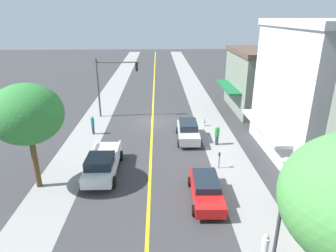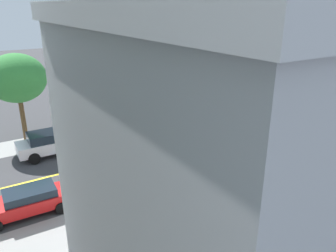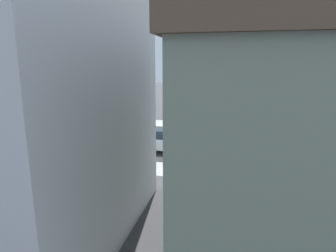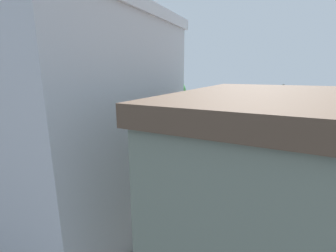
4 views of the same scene
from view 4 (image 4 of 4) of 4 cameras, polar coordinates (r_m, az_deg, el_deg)
The scene contains 18 objects.
ground_plane at distance 23.32m, azimuth 20.52°, elevation -6.87°, with size 140.00×140.00×0.00m, color #38383A.
sidewalk_left at distance 17.57m, azimuth 18.07°, elevation -13.41°, with size 3.21×126.00×0.01m, color gray.
sidewalk_right at distance 29.28m, azimuth 21.95°, elevation -2.93°, with size 3.21×126.00×0.01m, color gray.
road_centerline_stripe at distance 23.32m, azimuth 20.52°, elevation -6.87°, with size 0.20×126.00×0.00m, color yellow.
pale_office_building at distance 13.35m, azimuth -25.54°, elevation 1.51°, with size 10.20×10.84×10.55m.
street_tree_left_near at distance 28.47m, azimuth -31.86°, elevation 6.49°, with size 5.16×5.16×7.52m.
street_tree_right_corner at distance 32.79m, azimuth 0.64°, elevation 8.78°, with size 4.46×4.46×7.03m.
fire_hydrant at distance 18.42m, azimuth 14.17°, elevation -10.40°, with size 0.44×0.24×0.87m.
parking_meter at distance 21.92m, azimuth -9.16°, elevation -5.10°, with size 0.12×0.18×1.29m.
traffic_light_mast at distance 26.61m, azimuth 26.76°, elevation 4.62°, with size 4.79×0.32×6.52m.
street_lamp at distance 27.43m, azimuth -26.33°, elevation 3.22°, with size 0.70×0.36×5.65m.
red_sedan_left_curb at distance 25.49m, azimuth -14.18°, elevation -2.94°, with size 2.06×4.80×1.41m.
grey_sedan_right_curb at distance 39.59m, azimuth -22.67°, elevation 2.28°, with size 2.09×4.53×1.59m.
silver_sedan_left_curb at distance 20.93m, azimuth 6.21°, elevation -5.88°, with size 2.12×4.83×1.67m.
white_pickup_truck at distance 29.21m, azimuth -0.33°, elevation -0.14°, with size 2.28×5.79×1.81m.
pedestrian_teal_shirt at distance 28.85m, azimuth 15.61°, elevation -0.64°, with size 0.32×0.32×1.85m.
pedestrian_white_shirt at distance 27.91m, azimuth -24.89°, elevation -2.09°, with size 0.33×0.33×1.68m.
pedestrian_green_shirt at distance 19.25m, azimuth 0.15°, elevation -7.30°, with size 0.39×0.39×1.78m.
Camera 4 is at (-21.92, -1.96, 7.72)m, focal length 24.02 mm.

